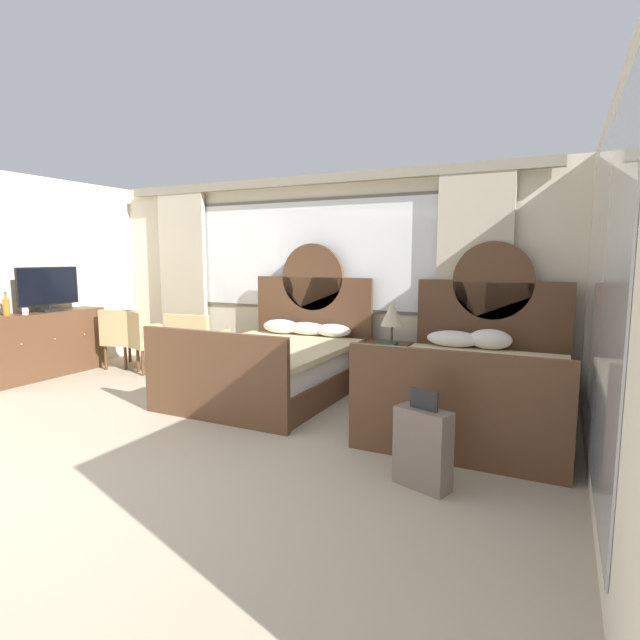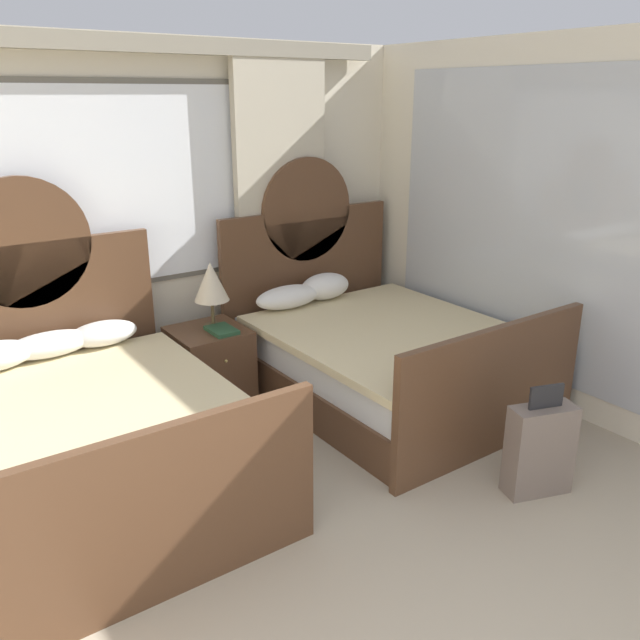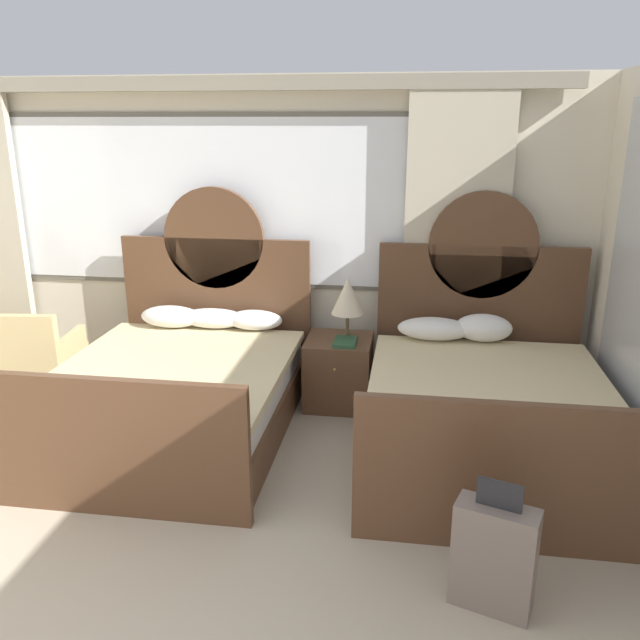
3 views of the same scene
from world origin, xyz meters
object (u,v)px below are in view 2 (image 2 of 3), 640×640
object	(u,v)px
book_on_nightstand	(222,330)
suitcase_on_floor	(540,449)
nightstand_between_beds	(210,365)
table_lamp_on_nightstand	(211,282)
bed_near_window	(86,435)
bed_near_mirror	(379,352)

from	to	relation	value
book_on_nightstand	suitcase_on_floor	xyz separation A→B (m)	(0.98, -2.18, -0.31)
nightstand_between_beds	table_lamp_on_nightstand	bearing A→B (deg)	26.02
table_lamp_on_nightstand	suitcase_on_floor	xyz separation A→B (m)	(0.98, -2.32, -0.65)
bed_near_window	nightstand_between_beds	size ratio (longest dim) A/B	3.80
bed_near_window	table_lamp_on_nightstand	size ratio (longest dim) A/B	4.30
nightstand_between_beds	table_lamp_on_nightstand	size ratio (longest dim) A/B	1.13
bed_near_mirror	nightstand_between_beds	bearing A→B (deg)	149.25
table_lamp_on_nightstand	suitcase_on_floor	bearing A→B (deg)	-67.15
bed_near_mirror	book_on_nightstand	xyz separation A→B (m)	(-1.08, 0.57, 0.25)
bed_near_mirror	suitcase_on_floor	distance (m)	1.61
bed_near_window	nightstand_between_beds	xyz separation A→B (m)	(1.15, 0.68, -0.06)
bed_near_window	suitcase_on_floor	xyz separation A→B (m)	(2.19, -1.61, -0.07)
suitcase_on_floor	book_on_nightstand	bearing A→B (deg)	114.18
nightstand_between_beds	table_lamp_on_nightstand	xyz separation A→B (m)	(0.06, 0.03, 0.65)
nightstand_between_beds	table_lamp_on_nightstand	distance (m)	0.65
bed_near_mirror	book_on_nightstand	world-z (taller)	bed_near_mirror
bed_near_mirror	bed_near_window	bearing A→B (deg)	179.85
book_on_nightstand	table_lamp_on_nightstand	bearing A→B (deg)	89.69
nightstand_between_beds	bed_near_mirror	bearing A→B (deg)	-30.75
bed_near_window	bed_near_mirror	world-z (taller)	same
bed_near_mirror	book_on_nightstand	bearing A→B (deg)	152.11
bed_near_mirror	book_on_nightstand	distance (m)	1.25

